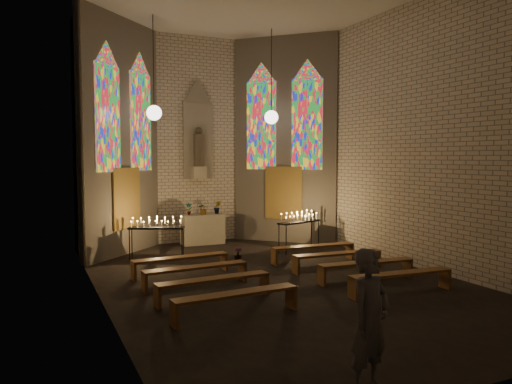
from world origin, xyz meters
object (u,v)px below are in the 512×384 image
votive_stand_right (299,219)px  votive_stand_left (156,225)px  altar (203,229)px  aisle_flower_pot (238,254)px  visitor (370,321)px

votive_stand_right → votive_stand_left: bearing=153.8°
altar → aisle_flower_pot: bearing=-89.6°
aisle_flower_pot → votive_stand_left: (-2.02, 1.18, 0.80)m
votive_stand_left → aisle_flower_pot: bearing=-6.8°
altar → visitor: 11.06m
aisle_flower_pot → votive_stand_right: votive_stand_right is taller
aisle_flower_pot → votive_stand_left: bearing=149.7°
aisle_flower_pot → votive_stand_right: (2.30, 0.58, 0.81)m
visitor → aisle_flower_pot: bearing=60.7°
aisle_flower_pot → visitor: 8.07m
altar → votive_stand_left: votive_stand_left is taller
votive_stand_left → votive_stand_right: bearing=15.6°
votive_stand_right → altar: bearing=114.8°
aisle_flower_pot → votive_stand_right: bearing=14.2°
altar → votive_stand_left: 2.78m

